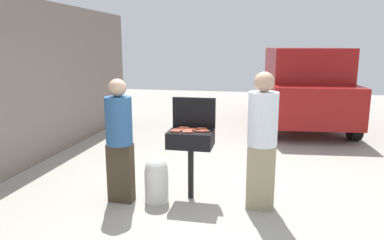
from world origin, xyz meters
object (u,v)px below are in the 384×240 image
(hot_dog_7, at_px, (190,130))
(parked_minivan, at_px, (302,87))
(hot_dog_14, at_px, (199,131))
(hot_dog_3, at_px, (186,129))
(hot_dog_5, at_px, (204,131))
(hot_dog_13, at_px, (202,128))
(propane_tank, at_px, (156,179))
(bbq_grill, at_px, (191,141))
(hot_dog_12, at_px, (187,131))
(hot_dog_2, at_px, (175,132))
(person_left, at_px, (119,137))
(person_right, at_px, (262,137))
(hot_dog_11, at_px, (182,129))
(hot_dog_15, at_px, (184,127))
(hot_dog_10, at_px, (188,132))
(hot_dog_4, at_px, (184,128))
(hot_dog_1, at_px, (194,129))
(hot_dog_0, at_px, (187,131))
(hot_dog_9, at_px, (176,131))
(hot_dog_8, at_px, (178,130))
(hot_dog_6, at_px, (203,130))

(hot_dog_7, bearing_deg, parked_minivan, 69.76)
(hot_dog_14, bearing_deg, hot_dog_3, 155.88)
(hot_dog_5, height_order, hot_dog_7, same)
(hot_dog_13, relative_size, propane_tank, 0.21)
(bbq_grill, bearing_deg, hot_dog_7, -110.95)
(hot_dog_5, bearing_deg, hot_dog_12, -166.77)
(hot_dog_5, relative_size, hot_dog_13, 1.00)
(hot_dog_2, xyz_separation_m, person_left, (-0.72, -0.15, -0.07))
(person_right, bearing_deg, hot_dog_11, -5.00)
(hot_dog_3, xyz_separation_m, hot_dog_15, (-0.04, 0.10, 0.00))
(hot_dog_3, distance_m, person_right, 1.03)
(hot_dog_11, bearing_deg, hot_dog_10, -57.26)
(hot_dog_4, distance_m, propane_tank, 0.78)
(propane_tank, bearing_deg, hot_dog_7, 25.70)
(hot_dog_1, distance_m, hot_dog_11, 0.16)
(hot_dog_0, xyz_separation_m, propane_tank, (-0.39, -0.16, -0.65))
(hot_dog_4, height_order, hot_dog_15, same)
(hot_dog_11, bearing_deg, hot_dog_7, -28.45)
(hot_dog_4, height_order, person_left, person_left)
(hot_dog_3, height_order, person_right, person_right)
(hot_dog_4, relative_size, hot_dog_15, 1.00)
(hot_dog_3, xyz_separation_m, hot_dog_14, (0.21, -0.09, 0.00))
(hot_dog_5, distance_m, hot_dog_9, 0.38)
(hot_dog_12, distance_m, propane_tank, 0.77)
(hot_dog_14, bearing_deg, hot_dog_1, 129.20)
(hot_dog_8, xyz_separation_m, hot_dog_12, (0.14, -0.06, 0.00))
(hot_dog_12, bearing_deg, person_right, -3.72)
(hot_dog_15, distance_m, parked_minivan, 5.46)
(person_right, bearing_deg, hot_dog_5, -2.95)
(hot_dog_3, xyz_separation_m, person_right, (1.02, -0.18, -0.01))
(hot_dog_3, distance_m, hot_dog_12, 0.12)
(hot_dog_15, bearing_deg, person_right, -14.62)
(hot_dog_6, xyz_separation_m, hot_dog_14, (-0.03, -0.10, 0.00))
(hot_dog_8, height_order, person_right, person_right)
(hot_dog_3, xyz_separation_m, propane_tank, (-0.35, -0.24, -0.65))
(hot_dog_7, distance_m, parked_minivan, 5.55)
(hot_dog_0, bearing_deg, hot_dog_9, -169.37)
(hot_dog_5, distance_m, hot_dog_15, 0.35)
(hot_dog_13, bearing_deg, parked_minivan, 70.69)
(hot_dog_10, relative_size, hot_dog_14, 1.00)
(bbq_grill, xyz_separation_m, propane_tank, (-0.43, -0.22, -0.49))
(hot_dog_6, bearing_deg, hot_dog_11, 175.44)
(hot_dog_4, relative_size, person_left, 0.08)
(hot_dog_8, relative_size, hot_dog_10, 1.00)
(hot_dog_4, relative_size, hot_dog_14, 1.00)
(hot_dog_12, bearing_deg, hot_dog_14, 7.29)
(hot_dog_4, xyz_separation_m, hot_dog_8, (-0.06, -0.12, 0.00))
(hot_dog_8, bearing_deg, hot_dog_1, 24.61)
(hot_dog_1, bearing_deg, hot_dog_11, -177.88)
(person_left, xyz_separation_m, parked_minivan, (2.81, 5.48, 0.12))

